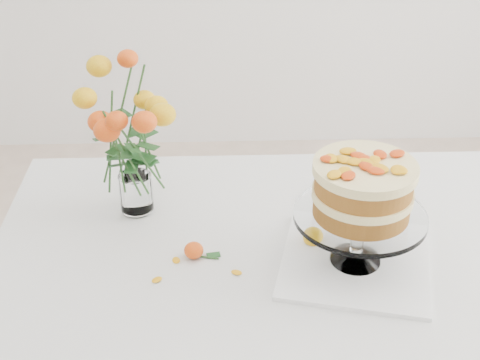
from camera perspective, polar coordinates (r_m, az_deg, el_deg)
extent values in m
cube|color=tan|center=(1.64, 3.81, -6.38)|extent=(1.40, 0.90, 0.04)
cylinder|color=tan|center=(2.21, -13.89, -8.47)|extent=(0.06, 0.06, 0.71)
cylinder|color=tan|center=(2.29, 18.35, -7.60)|extent=(0.06, 0.06, 0.71)
cube|color=white|center=(1.63, 3.84, -5.73)|extent=(1.42, 0.92, 0.01)
cube|color=white|center=(2.07, 2.57, -0.41)|extent=(1.42, 0.01, 0.20)
cube|color=white|center=(1.59, 9.78, -6.90)|extent=(0.40, 0.40, 0.01)
cylinder|color=white|center=(1.54, 10.02, -4.70)|extent=(0.03, 0.03, 0.10)
cylinder|color=white|center=(1.51, 10.21, -3.03)|extent=(0.30, 0.30, 0.01)
cylinder|color=#946021|center=(1.50, 10.30, -2.15)|extent=(0.23, 0.23, 0.04)
cylinder|color=#FFEDA4|center=(1.48, 10.41, -1.14)|extent=(0.24, 0.24, 0.02)
cylinder|color=#946021|center=(1.47, 10.53, -0.12)|extent=(0.23, 0.23, 0.04)
cylinder|color=#FFEDA4|center=(1.45, 10.64, 0.96)|extent=(0.25, 0.25, 0.02)
cylinder|color=white|center=(1.77, -8.72, -2.51)|extent=(0.07, 0.07, 0.01)
cylinder|color=white|center=(1.74, -8.86, -1.04)|extent=(0.09, 0.09, 0.10)
ellipsoid|color=yellow|center=(1.62, 6.25, -4.93)|extent=(0.05, 0.05, 0.04)
cylinder|color=#285321|center=(1.64, 7.40, -5.48)|extent=(0.06, 0.01, 0.00)
ellipsoid|color=red|center=(1.58, -3.97, -6.01)|extent=(0.05, 0.05, 0.04)
cylinder|color=#285321|center=(1.58, -2.81, -6.65)|extent=(0.05, 0.02, 0.00)
ellipsoid|color=#F4A40F|center=(1.54, -0.30, -7.90)|extent=(0.03, 0.02, 0.00)
ellipsoid|color=#F4A40F|center=(1.51, 3.58, -8.75)|extent=(0.03, 0.02, 0.00)
ellipsoid|color=#F4A40F|center=(1.49, 5.27, -9.68)|extent=(0.03, 0.02, 0.00)
ellipsoid|color=#F4A40F|center=(1.58, -5.47, -6.84)|extent=(0.03, 0.02, 0.00)
ellipsoid|color=#F4A40F|center=(1.53, -7.10, -8.46)|extent=(0.03, 0.02, 0.00)
ellipsoid|color=#F4A40F|center=(1.62, 14.82, -6.87)|extent=(0.03, 0.02, 0.00)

